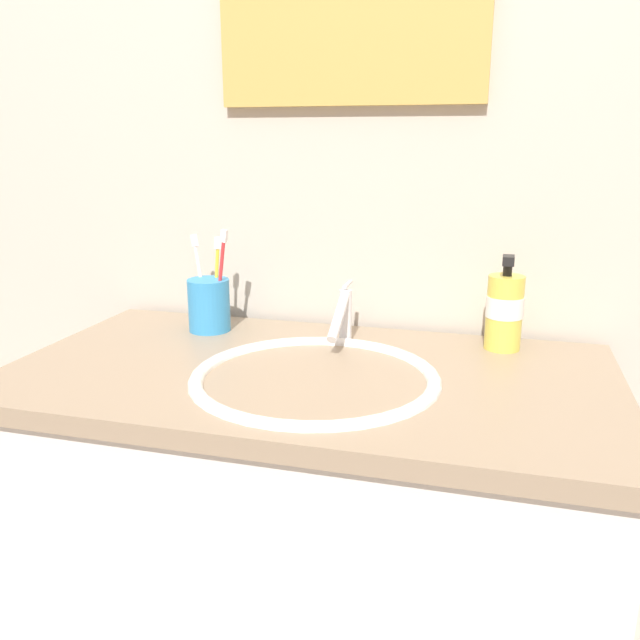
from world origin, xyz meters
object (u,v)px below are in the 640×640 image
Objects in this scene: toothbrush_cup at (209,305)px; soap_dispenser at (504,310)px; toothbrush_red at (221,274)px; toothbrush_white at (200,274)px; toothbrush_yellow at (217,276)px; faucet at (343,315)px.

soap_dispenser is at bearing 3.28° from toothbrush_cup.
toothbrush_red is 0.54m from soap_dispenser.
toothbrush_red is 0.06m from toothbrush_white.
toothbrush_yellow is at bearing -179.12° from soap_dispenser.
toothbrush_white is at bearing 157.13° from toothbrush_red.
faucet reaches higher than toothbrush_cup.
toothbrush_cup is at bearing -108.79° from toothbrush_yellow.
faucet is 0.86× the size of soap_dispenser.
toothbrush_cup is 0.52× the size of toothbrush_red.
toothbrush_red is (-0.25, 0.02, 0.06)m from faucet.
toothbrush_yellow is (-0.27, 0.04, 0.05)m from faucet.
toothbrush_white is at bearing -178.78° from soap_dispenser.
faucet is 0.75× the size of toothbrush_red.
toothbrush_white is (-0.06, 0.02, -0.01)m from toothbrush_red.
toothbrush_white is at bearing 172.60° from faucet.
toothbrush_white is 0.59m from soap_dispenser.
toothbrush_red is 0.04m from toothbrush_yellow.
toothbrush_white reaches higher than faucet.
toothbrush_yellow is at bearing 127.95° from toothbrush_red.
toothbrush_red is 1.15× the size of soap_dispenser.
toothbrush_cup is at bearing 172.90° from toothbrush_red.
toothbrush_white is 1.06× the size of soap_dispenser.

